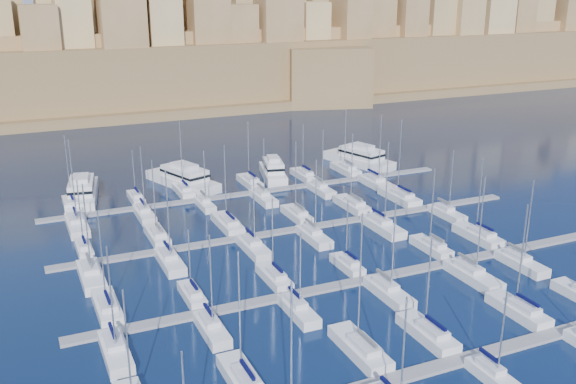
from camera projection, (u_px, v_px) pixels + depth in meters
name	position (u px, v px, depth m)	size (l,w,h in m)	color
ground	(331.00, 250.00, 101.37)	(600.00, 600.00, 0.00)	black
pontoon_near	(473.00, 357.00, 71.77)	(84.00, 2.00, 0.40)	slate
pontoon_mid_near	(370.00, 279.00, 90.88)	(84.00, 2.00, 0.40)	slate
pontoon_mid_far	(304.00, 228.00, 110.00)	(84.00, 2.00, 0.40)	slate
pontoon_far	(257.00, 192.00, 129.11)	(84.00, 2.00, 0.40)	slate
sailboat_1	(243.00, 380.00, 66.66)	(2.84, 9.46, 15.27)	silver
sailboat_2	(360.00, 348.00, 72.40)	(3.01, 10.02, 17.09)	silver
sailboat_3	(428.00, 333.00, 75.65)	(2.82, 9.39, 13.36)	silver
sailboat_4	(519.00, 310.00, 80.99)	(2.79, 9.30, 14.97)	silver
sailboat_9	(494.00, 376.00, 67.33)	(2.16, 7.21, 11.06)	silver
sailboat_12	(107.00, 307.00, 81.73)	(2.82, 9.41, 13.95)	silver
sailboat_13	(192.00, 295.00, 85.11)	(2.21, 7.38, 10.12)	silver
sailboat_14	(274.00, 277.00, 90.20)	(2.50, 8.35, 12.59)	silver
sailboat_15	(348.00, 265.00, 94.22)	(2.19, 7.29, 10.82)	silver
sailboat_16	(431.00, 247.00, 100.66)	(2.52, 8.42, 13.66)	silver
sailboat_17	(478.00, 236.00, 105.11)	(2.96, 9.88, 14.23)	silver
sailboat_18	(116.00, 351.00, 71.86)	(2.70, 9.01, 13.97)	silver
sailboat_19	(212.00, 329.00, 76.65)	(2.45, 8.18, 13.27)	silver
sailboat_20	(298.00, 310.00, 81.06)	(2.48, 8.26, 11.68)	silver
sailboat_21	(389.00, 292.00, 85.79)	(2.74, 9.13, 13.94)	silver
sailboat_22	(473.00, 275.00, 90.73)	(3.00, 10.01, 15.75)	silver
sailboat_23	(521.00, 263.00, 94.84)	(2.68, 8.95, 13.98)	silver
sailboat_24	(84.00, 249.00, 99.92)	(2.22, 7.39, 12.08)	silver
sailboat_25	(157.00, 236.00, 105.11)	(2.67, 8.91, 13.77)	silver
sailboat_26	(228.00, 224.00, 110.38)	(3.01, 10.03, 14.79)	silver
sailboat_27	(297.00, 215.00, 114.84)	(2.63, 8.76, 14.40)	silver
sailboat_28	(352.00, 205.00, 119.86)	(2.97, 9.89, 14.50)	silver
sailboat_29	(400.00, 197.00, 124.46)	(3.25, 10.84, 16.15)	silver
sailboat_30	(91.00, 276.00, 90.62)	(3.03, 10.11, 14.84)	silver
sailboat_31	(170.00, 261.00, 95.43)	(2.78, 9.25, 15.32)	silver
sailboat_32	(253.00, 247.00, 100.57)	(2.80, 9.32, 12.69)	silver
sailboat_33	(314.00, 236.00, 104.89)	(2.68, 8.92, 14.12)	silver
sailboat_34	(382.00, 226.00, 109.24)	(3.09, 10.31, 15.95)	silver
sailboat_35	(447.00, 213.00, 115.55)	(2.53, 8.44, 12.84)	silver
sailboat_36	(72.00, 205.00, 120.02)	(2.73, 9.10, 14.22)	silver
sailboat_37	(136.00, 198.00, 123.98)	(2.27, 7.58, 10.45)	silver
sailboat_38	(184.00, 191.00, 128.17)	(2.61, 8.69, 15.09)	silver
sailboat_39	(250.00, 182.00, 134.01)	(2.80, 9.35, 13.70)	silver
sailboat_40	(304.00, 175.00, 138.70)	(2.70, 9.00, 12.14)	silver
sailboat_41	(346.00, 169.00, 143.06)	(2.90, 9.67, 14.45)	silver
sailboat_42	(77.00, 225.00, 109.78)	(3.17, 10.56, 16.17)	silver
sailboat_43	(144.00, 214.00, 115.17)	(2.60, 8.66, 13.61)	silver
sailboat_44	(205.00, 204.00, 120.23)	(2.20, 7.32, 11.53)	silver
sailboat_45	(263.00, 198.00, 124.01)	(2.67, 8.91, 12.95)	silver
sailboat_46	(321.00, 189.00, 129.03)	(2.58, 8.60, 13.37)	silver
sailboat_47	(377.00, 183.00, 132.90)	(3.25, 10.82, 15.60)	silver
motor_yacht_a	(82.00, 191.00, 124.64)	(8.34, 18.32, 5.25)	silver
motor_yacht_b	(183.00, 178.00, 133.24)	(11.92, 20.02, 5.25)	silver
motor_yacht_c	(273.00, 171.00, 138.55)	(7.50, 14.67, 5.25)	silver
motor_yacht_d	(360.00, 157.00, 149.17)	(10.63, 19.14, 5.25)	silver
fortified_city	(131.00, 58.00, 231.66)	(460.00, 108.95, 59.52)	brown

